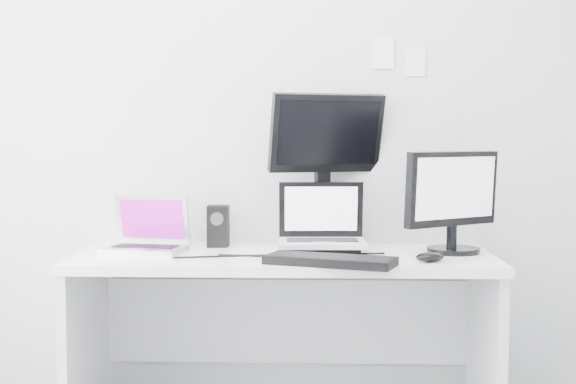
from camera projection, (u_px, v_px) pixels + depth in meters
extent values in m
plane|color=silver|center=(286.00, 112.00, 3.72)|extent=(3.60, 0.00, 3.60)
cube|color=white|center=(284.00, 338.00, 3.44)|extent=(1.80, 0.70, 0.73)
cube|color=#BBBBC1|center=(144.00, 223.00, 3.48)|extent=(0.38, 0.31, 0.26)
cube|color=black|center=(218.00, 226.00, 3.64)|extent=(0.12, 0.12, 0.19)
cube|color=silver|center=(322.00, 217.00, 3.45)|extent=(0.39, 0.31, 0.31)
cube|color=black|center=(325.00, 168.00, 3.65)|extent=(0.56, 0.36, 0.72)
cube|color=black|center=(454.00, 200.00, 3.44)|extent=(0.54, 0.47, 0.46)
cube|color=black|center=(330.00, 261.00, 3.13)|extent=(0.54, 0.34, 0.03)
ellipsoid|color=black|center=(430.00, 257.00, 3.20)|extent=(0.14, 0.11, 0.04)
cube|color=white|center=(383.00, 53.00, 3.68)|extent=(0.10, 0.00, 0.14)
cube|color=white|center=(416.00, 62.00, 3.67)|extent=(0.09, 0.00, 0.13)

